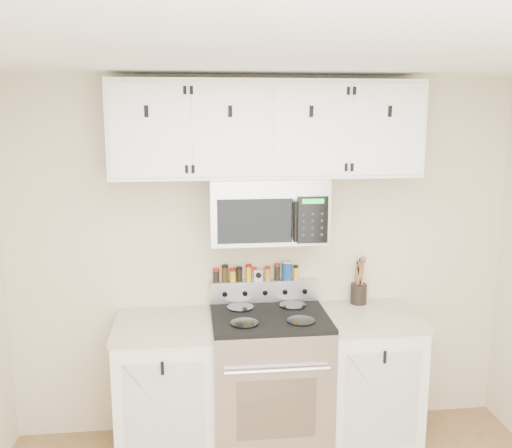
{
  "coord_description": "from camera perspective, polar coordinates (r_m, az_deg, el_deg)",
  "views": [
    {
      "loc": [
        -0.5,
        -2.1,
        2.26
      ],
      "look_at": [
        -0.09,
        1.45,
        1.55
      ],
      "focal_mm": 40.0,
      "sensor_mm": 36.0,
      "label": 1
    }
  ],
  "objects": [
    {
      "name": "base_cabinet_right",
      "position": [
        4.15,
        11.1,
        -14.73
      ],
      "size": [
        0.64,
        0.62,
        0.92
      ],
      "color": "white",
      "rests_on": "floor"
    },
    {
      "name": "base_cabinet_left",
      "position": [
        3.98,
        -8.99,
        -15.83
      ],
      "size": [
        0.64,
        0.62,
        0.92
      ],
      "color": "white",
      "rests_on": "floor"
    },
    {
      "name": "spice_jar_2",
      "position": [
        3.98,
        -2.34,
        -5.11
      ],
      "size": [
        0.05,
        0.05,
        0.09
      ],
      "color": "gold",
      "rests_on": "range"
    },
    {
      "name": "spice_jar_8",
      "position": [
        4.02,
        3.3,
        -4.81
      ],
      "size": [
        0.05,
        0.05,
        0.11
      ],
      "color": "#3B1C0E",
      "rests_on": "range"
    },
    {
      "name": "spice_jar_1",
      "position": [
        3.97,
        -3.11,
        -4.93
      ],
      "size": [
        0.05,
        0.05,
        0.12
      ],
      "color": "#3B290E",
      "rests_on": "range"
    },
    {
      "name": "ceiling",
      "position": [
        2.17,
        7.04,
        17.35
      ],
      "size": [
        3.5,
        3.5,
        0.01
      ],
      "primitive_type": "cube",
      "color": "white",
      "rests_on": "back_wall"
    },
    {
      "name": "spice_jar_4",
      "position": [
        3.98,
        -0.73,
        -4.87
      ],
      "size": [
        0.04,
        0.04,
        0.12
      ],
      "color": "gold",
      "rests_on": "range"
    },
    {
      "name": "spice_jar_0",
      "position": [
        3.97,
        -4.02,
        -5.12
      ],
      "size": [
        0.05,
        0.05,
        0.09
      ],
      "color": "black",
      "rests_on": "range"
    },
    {
      "name": "range",
      "position": [
        3.98,
        1.34,
        -15.31
      ],
      "size": [
        0.76,
        0.65,
        1.1
      ],
      "color": "#B7B7BA",
      "rests_on": "floor"
    },
    {
      "name": "utensil_crock",
      "position": [
        4.13,
        10.23,
        -6.72
      ],
      "size": [
        0.11,
        0.11,
        0.33
      ],
      "color": "black",
      "rests_on": "base_cabinet_right"
    },
    {
      "name": "spice_jar_3",
      "position": [
        3.98,
        -1.67,
        -5.01
      ],
      "size": [
        0.04,
        0.04,
        0.1
      ],
      "color": "black",
      "rests_on": "range"
    },
    {
      "name": "microwave",
      "position": [
        3.74,
        1.16,
        1.47
      ],
      "size": [
        0.76,
        0.44,
        0.42
      ],
      "color": "#9E9EA3",
      "rests_on": "back_wall"
    },
    {
      "name": "spice_jar_7",
      "position": [
        4.01,
        2.13,
        -4.79
      ],
      "size": [
        0.04,
        0.04,
        0.12
      ],
      "color": "black",
      "rests_on": "range"
    },
    {
      "name": "back_wall",
      "position": [
        4.0,
        0.76,
        -3.44
      ],
      "size": [
        3.5,
        0.01,
        2.5
      ],
      "primitive_type": "cube",
      "color": "beige",
      "rests_on": "floor"
    },
    {
      "name": "kitchen_timer",
      "position": [
        3.99,
        0.21,
        -5.11
      ],
      "size": [
        0.08,
        0.08,
        0.08
      ],
      "primitive_type": "cube",
      "rotation": [
        0.0,
        0.0,
        -0.31
      ],
      "color": "silver",
      "rests_on": "range"
    },
    {
      "name": "upper_cabinets",
      "position": [
        3.71,
        1.13,
        9.48
      ],
      "size": [
        2.0,
        0.35,
        0.62
      ],
      "color": "white",
      "rests_on": "back_wall"
    },
    {
      "name": "spice_jar_5",
      "position": [
        3.99,
        -0.21,
        -5.02
      ],
      "size": [
        0.04,
        0.04,
        0.09
      ],
      "color": "#412E0F",
      "rests_on": "range"
    },
    {
      "name": "spice_jar_6",
      "position": [
        4.0,
        1.17,
        -4.94
      ],
      "size": [
        0.04,
        0.04,
        0.1
      ],
      "color": "#C58617",
      "rests_on": "range"
    },
    {
      "name": "salt_canister",
      "position": [
        4.02,
        3.13,
        -4.65
      ],
      "size": [
        0.07,
        0.07,
        0.13
      ],
      "color": "#153F93",
      "rests_on": "range"
    },
    {
      "name": "spice_jar_9",
      "position": [
        4.03,
        4.0,
        -4.82
      ],
      "size": [
        0.04,
        0.04,
        0.1
      ],
      "color": "gold",
      "rests_on": "range"
    }
  ]
}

